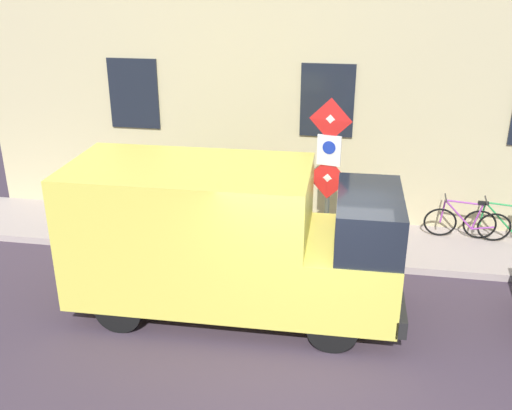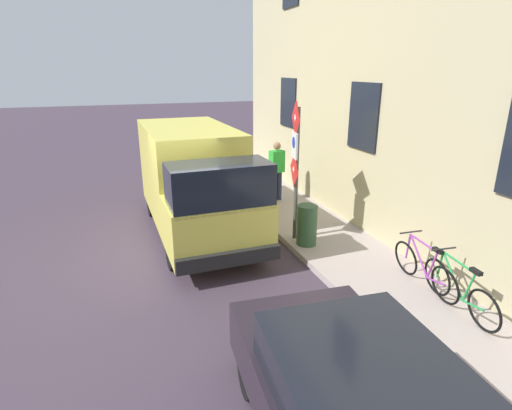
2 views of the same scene
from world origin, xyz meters
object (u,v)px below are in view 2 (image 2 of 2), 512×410
Objects in this scene: delivery_van at (195,179)px; bicycle_purple at (424,268)px; sign_post_stacked at (295,156)px; bicycle_green at (459,290)px; pedestrian at (277,169)px; litter_bin at (307,225)px.

delivery_van is 3.12× the size of bicycle_purple.
sign_post_stacked reaches higher than bicycle_green.
pedestrian reaches higher than bicycle_green.
delivery_van is at bearing 37.29° from bicycle_green.
pedestrian reaches higher than bicycle_purple.
sign_post_stacked is at bearing 51.35° from delivery_van.
sign_post_stacked is 2.52m from delivery_van.
delivery_van is at bearing -74.43° from pedestrian.
bicycle_purple is at bearing -65.58° from litter_bin.
bicycle_green is at bearing 31.03° from delivery_van.
bicycle_purple is at bearing -66.27° from sign_post_stacked.
delivery_van is 2.89m from litter_bin.
bicycle_green is 1.00× the size of pedestrian.
sign_post_stacked is at bearing -25.01° from pedestrian.
delivery_van is 2.94m from pedestrian.
pedestrian is at bearing 10.00° from bicycle_green.
litter_bin is at bearing 24.45° from bicycle_green.
bicycle_purple is 5.60m from pedestrian.
sign_post_stacked is at bearing 24.53° from bicycle_green.
delivery_van is 5.38m from bicycle_purple.
bicycle_green is 3.36m from litter_bin.
litter_bin is (2.05, -1.90, -0.74)m from delivery_van.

